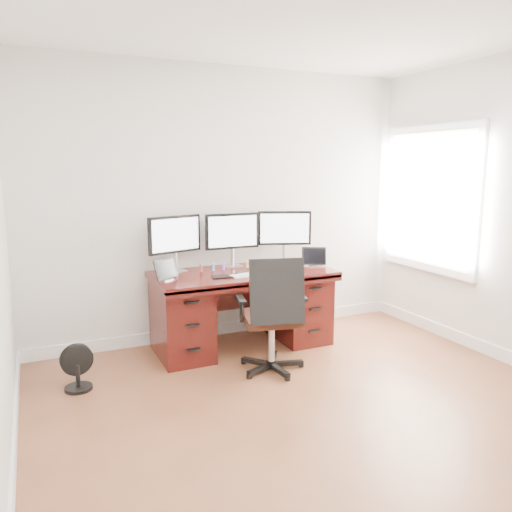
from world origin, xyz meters
name	(u,v)px	position (x,y,z in m)	size (l,w,h in m)	color
ground	(350,437)	(0.00, 0.00, 0.00)	(4.50, 4.50, 0.00)	brown
back_wall	(225,205)	(0.00, 2.25, 1.35)	(4.00, 0.10, 2.70)	silver
desk	(242,306)	(0.00, 1.83, 0.40)	(1.70, 0.80, 0.75)	#420F0D
office_chair	(273,334)	(0.00, 1.15, 0.33)	(0.65, 0.65, 1.01)	black
floor_fan	(77,368)	(-1.55, 1.46, 0.18)	(0.25, 0.21, 0.37)	black
monitor_left	(175,236)	(-0.58, 2.07, 1.09)	(0.54, 0.19, 0.53)	silver
monitor_center	(232,233)	(0.00, 2.07, 1.09)	(0.55, 0.14, 0.53)	silver
monitor_right	(284,230)	(0.58, 2.07, 1.09)	(0.53, 0.23, 0.53)	silver
tablet_left	(166,271)	(-0.75, 1.75, 0.84)	(0.24, 0.17, 0.19)	silver
tablet_right	(314,258)	(0.75, 1.75, 0.84)	(0.24, 0.17, 0.19)	silver
keyboard	(246,275)	(-0.05, 1.62, 0.76)	(0.28, 0.12, 0.01)	silver
trackpad	(270,273)	(0.19, 1.60, 0.76)	(0.13, 0.13, 0.01)	silver
drawing_tablet	(223,277)	(-0.26, 1.65, 0.76)	(0.20, 0.12, 0.01)	black
phone	(242,273)	(-0.04, 1.73, 0.76)	(0.12, 0.06, 0.01)	black
figurine_brown	(201,267)	(-0.37, 1.95, 0.79)	(0.03, 0.03, 0.08)	brown
figurine_blue	(213,266)	(-0.24, 1.95, 0.79)	(0.03, 0.03, 0.08)	#689FDF
figurine_purple	(224,265)	(-0.14, 1.95, 0.79)	(0.03, 0.03, 0.08)	#A354D5
figurine_yellow	(247,263)	(0.11, 1.95, 0.79)	(0.03, 0.03, 0.08)	#DFB172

